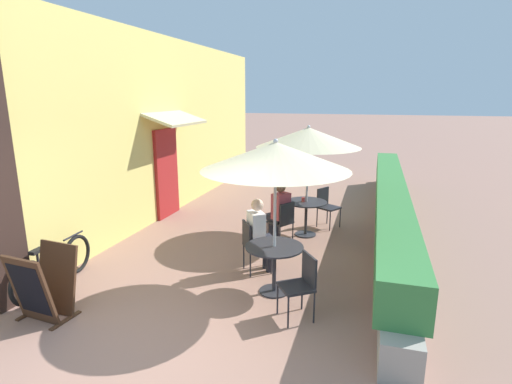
{
  "coord_description": "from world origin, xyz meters",
  "views": [
    {
      "loc": [
        2.35,
        -3.31,
        2.87
      ],
      "look_at": [
        0.15,
        4.04,
        1.0
      ],
      "focal_mm": 28.0,
      "sensor_mm": 36.0,
      "label": 1
    }
  ],
  "objects_px": {
    "cafe_chair_near_right": "(253,242)",
    "cafe_chair_mid_right": "(283,220)",
    "coffee_cup_mid": "(303,200)",
    "cafe_chair_near_left": "(301,281)",
    "cafe_chair_mid_left": "(326,204)",
    "patio_table_mid": "(306,210)",
    "patio_umbrella_mid": "(308,137)",
    "patio_table_near": "(274,257)",
    "bicycle_leaning": "(54,267)",
    "seated_patron_near_right": "(259,232)",
    "seated_patron_mid_right": "(279,210)",
    "patio_umbrella_near": "(275,156)",
    "menu_board": "(45,284)"
  },
  "relations": [
    {
      "from": "patio_table_mid",
      "to": "bicycle_leaning",
      "type": "distance_m",
      "value": 4.74
    },
    {
      "from": "patio_table_near",
      "to": "patio_umbrella_near",
      "type": "bearing_deg",
      "value": 90.0
    },
    {
      "from": "bicycle_leaning",
      "to": "menu_board",
      "type": "xyz_separation_m",
      "value": [
        0.54,
        -0.72,
        0.13
      ]
    },
    {
      "from": "patio_table_mid",
      "to": "menu_board",
      "type": "distance_m",
      "value": 4.96
    },
    {
      "from": "cafe_chair_mid_right",
      "to": "bicycle_leaning",
      "type": "relative_size",
      "value": 0.51
    },
    {
      "from": "patio_table_near",
      "to": "bicycle_leaning",
      "type": "distance_m",
      "value": 3.35
    },
    {
      "from": "patio_table_near",
      "to": "cafe_chair_near_left",
      "type": "xyz_separation_m",
      "value": [
        0.51,
        -0.58,
        -0.04
      ]
    },
    {
      "from": "cafe_chair_near_right",
      "to": "patio_table_mid",
      "type": "bearing_deg",
      "value": 129.91
    },
    {
      "from": "patio_table_mid",
      "to": "patio_umbrella_mid",
      "type": "relative_size",
      "value": 0.37
    },
    {
      "from": "cafe_chair_mid_right",
      "to": "patio_table_mid",
      "type": "bearing_deg",
      "value": 5.7
    },
    {
      "from": "seated_patron_near_right",
      "to": "patio_table_mid",
      "type": "height_order",
      "value": "seated_patron_near_right"
    },
    {
      "from": "cafe_chair_near_left",
      "to": "patio_umbrella_mid",
      "type": "xyz_separation_m",
      "value": [
        -0.48,
        3.2,
        1.53
      ]
    },
    {
      "from": "seated_patron_near_right",
      "to": "seated_patron_mid_right",
      "type": "relative_size",
      "value": 1.0
    },
    {
      "from": "seated_patron_mid_right",
      "to": "bicycle_leaning",
      "type": "xyz_separation_m",
      "value": [
        -2.83,
        -2.79,
        -0.35
      ]
    },
    {
      "from": "cafe_chair_mid_left",
      "to": "coffee_cup_mid",
      "type": "bearing_deg",
      "value": 2.66
    },
    {
      "from": "cafe_chair_mid_left",
      "to": "cafe_chair_mid_right",
      "type": "xyz_separation_m",
      "value": [
        -0.67,
        -1.39,
        0.0
      ]
    },
    {
      "from": "cafe_chair_mid_right",
      "to": "bicycle_leaning",
      "type": "distance_m",
      "value": 4.01
    },
    {
      "from": "patio_table_near",
      "to": "patio_umbrella_near",
      "type": "xyz_separation_m",
      "value": [
        0.0,
        0.0,
        1.49
      ]
    },
    {
      "from": "cafe_chair_near_right",
      "to": "cafe_chair_mid_right",
      "type": "distance_m",
      "value": 1.36
    },
    {
      "from": "patio_umbrella_mid",
      "to": "seated_patron_mid_right",
      "type": "bearing_deg",
      "value": -124.15
    },
    {
      "from": "patio_table_mid",
      "to": "seated_patron_near_right",
      "type": "bearing_deg",
      "value": -102.55
    },
    {
      "from": "cafe_chair_mid_right",
      "to": "coffee_cup_mid",
      "type": "xyz_separation_m",
      "value": [
        0.27,
        0.66,
        0.26
      ]
    },
    {
      "from": "cafe_chair_mid_right",
      "to": "coffee_cup_mid",
      "type": "height_order",
      "value": "cafe_chair_mid_right"
    },
    {
      "from": "patio_table_near",
      "to": "cafe_chair_mid_left",
      "type": "distance_m",
      "value": 3.33
    },
    {
      "from": "seated_patron_near_right",
      "to": "patio_table_mid",
      "type": "distance_m",
      "value": 2.03
    },
    {
      "from": "patio_table_near",
      "to": "bicycle_leaning",
      "type": "relative_size",
      "value": 0.5
    },
    {
      "from": "cafe_chair_near_left",
      "to": "seated_patron_near_right",
      "type": "height_order",
      "value": "seated_patron_near_right"
    },
    {
      "from": "cafe_chair_near_right",
      "to": "patio_umbrella_mid",
      "type": "relative_size",
      "value": 0.38
    },
    {
      "from": "patio_umbrella_mid",
      "to": "patio_table_mid",
      "type": "bearing_deg",
      "value": 0.0
    },
    {
      "from": "patio_table_mid",
      "to": "patio_umbrella_near",
      "type": "bearing_deg",
      "value": -90.49
    },
    {
      "from": "bicycle_leaning",
      "to": "cafe_chair_near_right",
      "type": "bearing_deg",
      "value": 22.8
    },
    {
      "from": "seated_patron_near_right",
      "to": "patio_umbrella_mid",
      "type": "xyz_separation_m",
      "value": [
        0.44,
        1.97,
        1.36
      ]
    },
    {
      "from": "patio_table_near",
      "to": "seated_patron_mid_right",
      "type": "height_order",
      "value": "seated_patron_mid_right"
    },
    {
      "from": "patio_umbrella_near",
      "to": "patio_umbrella_mid",
      "type": "xyz_separation_m",
      "value": [
        0.02,
        2.62,
        0.0
      ]
    },
    {
      "from": "seated_patron_mid_right",
      "to": "menu_board",
      "type": "bearing_deg",
      "value": 178.38
    },
    {
      "from": "patio_table_near",
      "to": "coffee_cup_mid",
      "type": "distance_m",
      "value": 2.6
    },
    {
      "from": "cafe_chair_near_right",
      "to": "cafe_chair_near_left",
      "type": "bearing_deg",
      "value": 5.7
    },
    {
      "from": "patio_table_near",
      "to": "coffee_cup_mid",
      "type": "bearing_deg",
      "value": 90.88
    },
    {
      "from": "cafe_chair_mid_left",
      "to": "cafe_chair_near_left",
      "type": "bearing_deg",
      "value": 33.71
    },
    {
      "from": "menu_board",
      "to": "patio_umbrella_near",
      "type": "bearing_deg",
      "value": 34.66
    },
    {
      "from": "cafe_chair_near_right",
      "to": "seated_patron_mid_right",
      "type": "relative_size",
      "value": 0.7
    },
    {
      "from": "cafe_chair_near_left",
      "to": "cafe_chair_mid_left",
      "type": "xyz_separation_m",
      "value": [
        -0.15,
        3.89,
        0.0
      ]
    },
    {
      "from": "seated_patron_mid_right",
      "to": "coffee_cup_mid",
      "type": "distance_m",
      "value": 0.71
    },
    {
      "from": "cafe_chair_near_right",
      "to": "seated_patron_near_right",
      "type": "distance_m",
      "value": 0.2
    },
    {
      "from": "patio_umbrella_mid",
      "to": "bicycle_leaning",
      "type": "bearing_deg",
      "value": -133.62
    },
    {
      "from": "patio_umbrella_near",
      "to": "bicycle_leaning",
      "type": "relative_size",
      "value": 1.33
    },
    {
      "from": "cafe_chair_near_left",
      "to": "cafe_chair_mid_left",
      "type": "distance_m",
      "value": 3.89
    },
    {
      "from": "seated_patron_near_right",
      "to": "bicycle_leaning",
      "type": "height_order",
      "value": "seated_patron_near_right"
    },
    {
      "from": "cafe_chair_near_right",
      "to": "cafe_chair_mid_right",
      "type": "height_order",
      "value": "same"
    },
    {
      "from": "patio_table_near",
      "to": "patio_table_mid",
      "type": "height_order",
      "value": "same"
    }
  ]
}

